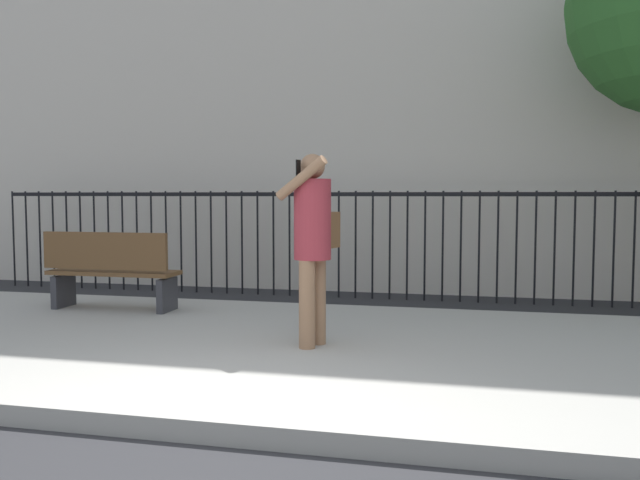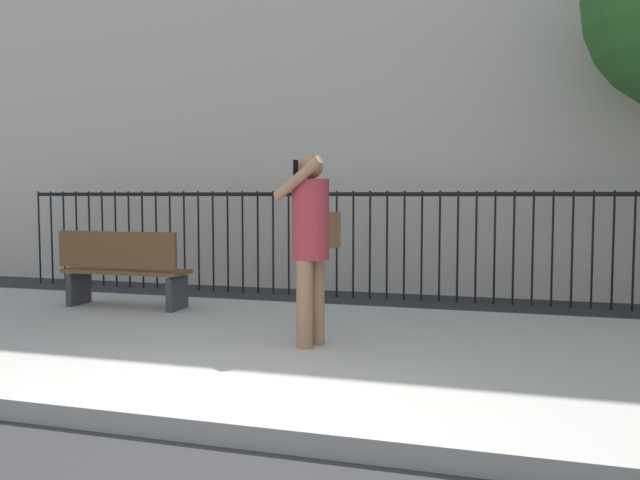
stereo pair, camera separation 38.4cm
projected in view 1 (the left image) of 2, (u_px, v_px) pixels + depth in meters
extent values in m
plane|color=#28282B|center=(208.00, 446.00, 4.03)|extent=(60.00, 60.00, 0.00)
cube|color=#9E9B93|center=(300.00, 351.00, 6.16)|extent=(28.00, 4.40, 0.15)
cube|color=black|center=(364.00, 194.00, 9.66)|extent=(12.00, 0.04, 0.06)
cylinder|color=black|center=(14.00, 239.00, 11.07)|extent=(0.03, 0.03, 1.60)
cylinder|color=black|center=(27.00, 239.00, 11.01)|extent=(0.03, 0.03, 1.60)
cylinder|color=black|center=(40.00, 239.00, 10.96)|extent=(0.03, 0.03, 1.60)
cylinder|color=black|center=(53.00, 239.00, 10.90)|extent=(0.03, 0.03, 1.60)
cylinder|color=black|center=(67.00, 240.00, 10.84)|extent=(0.03, 0.03, 1.60)
cylinder|color=black|center=(81.00, 240.00, 10.78)|extent=(0.03, 0.03, 1.60)
cylinder|color=black|center=(95.00, 240.00, 10.72)|extent=(0.03, 0.03, 1.60)
cylinder|color=black|center=(109.00, 240.00, 10.67)|extent=(0.03, 0.03, 1.60)
cylinder|color=black|center=(123.00, 241.00, 10.61)|extent=(0.03, 0.03, 1.60)
cylinder|color=black|center=(137.00, 241.00, 10.55)|extent=(0.03, 0.03, 1.60)
cylinder|color=black|center=(152.00, 241.00, 10.49)|extent=(0.03, 0.03, 1.60)
cylinder|color=black|center=(166.00, 241.00, 10.43)|extent=(0.03, 0.03, 1.60)
cylinder|color=black|center=(181.00, 242.00, 10.38)|extent=(0.03, 0.03, 1.60)
cylinder|color=black|center=(196.00, 242.00, 10.32)|extent=(0.03, 0.03, 1.60)
cylinder|color=black|center=(211.00, 242.00, 10.26)|extent=(0.03, 0.03, 1.60)
cylinder|color=black|center=(226.00, 242.00, 10.20)|extent=(0.03, 0.03, 1.60)
cylinder|color=black|center=(242.00, 243.00, 10.14)|extent=(0.03, 0.03, 1.60)
cylinder|color=black|center=(258.00, 243.00, 10.09)|extent=(0.03, 0.03, 1.60)
cylinder|color=black|center=(273.00, 243.00, 10.03)|extent=(0.03, 0.03, 1.60)
cylinder|color=black|center=(290.00, 244.00, 9.97)|extent=(0.03, 0.03, 1.60)
cylinder|color=black|center=(306.00, 244.00, 9.91)|extent=(0.03, 0.03, 1.60)
cylinder|color=black|center=(322.00, 244.00, 9.85)|extent=(0.03, 0.03, 1.60)
cylinder|color=black|center=(339.00, 244.00, 9.80)|extent=(0.03, 0.03, 1.60)
cylinder|color=black|center=(356.00, 245.00, 9.74)|extent=(0.03, 0.03, 1.60)
cylinder|color=black|center=(373.00, 245.00, 9.68)|extent=(0.03, 0.03, 1.60)
cylinder|color=black|center=(390.00, 245.00, 9.62)|extent=(0.03, 0.03, 1.60)
cylinder|color=black|center=(407.00, 246.00, 9.56)|extent=(0.03, 0.03, 1.60)
cylinder|color=black|center=(425.00, 246.00, 9.50)|extent=(0.03, 0.03, 1.60)
cylinder|color=black|center=(443.00, 246.00, 9.45)|extent=(0.03, 0.03, 1.60)
cylinder|color=black|center=(461.00, 247.00, 9.39)|extent=(0.03, 0.03, 1.60)
cylinder|color=black|center=(479.00, 247.00, 9.33)|extent=(0.03, 0.03, 1.60)
cylinder|color=black|center=(498.00, 247.00, 9.27)|extent=(0.03, 0.03, 1.60)
cylinder|color=black|center=(516.00, 248.00, 9.21)|extent=(0.03, 0.03, 1.60)
cylinder|color=black|center=(535.00, 248.00, 9.16)|extent=(0.03, 0.03, 1.60)
cylinder|color=black|center=(555.00, 248.00, 9.10)|extent=(0.03, 0.03, 1.60)
cylinder|color=black|center=(574.00, 249.00, 9.04)|extent=(0.03, 0.03, 1.60)
cylinder|color=black|center=(594.00, 249.00, 8.98)|extent=(0.03, 0.03, 1.60)
cylinder|color=black|center=(614.00, 249.00, 8.92)|extent=(0.03, 0.03, 1.60)
cylinder|color=black|center=(634.00, 250.00, 8.87)|extent=(0.03, 0.03, 1.60)
cylinder|color=#936B4C|center=(307.00, 304.00, 5.93)|extent=(0.15, 0.15, 0.80)
cylinder|color=#936B4C|center=(318.00, 301.00, 6.10)|extent=(0.15, 0.15, 0.80)
cylinder|color=#992D38|center=(313.00, 219.00, 5.96)|extent=(0.42, 0.42, 0.73)
sphere|color=#936B4C|center=(312.00, 166.00, 5.93)|extent=(0.23, 0.23, 0.23)
cylinder|color=#936B4C|center=(301.00, 178.00, 5.76)|extent=(0.51, 0.23, 0.39)
cylinder|color=#936B4C|center=(323.00, 221.00, 6.14)|extent=(0.09, 0.09, 0.56)
cube|color=black|center=(298.00, 168.00, 5.83)|extent=(0.03, 0.07, 0.15)
cube|color=brown|center=(326.00, 230.00, 6.20)|extent=(0.23, 0.31, 0.34)
cube|color=brown|center=(114.00, 272.00, 7.96)|extent=(1.60, 0.45, 0.05)
cube|color=brown|center=(105.00, 251.00, 7.75)|extent=(1.60, 0.06, 0.44)
cube|color=#333338|center=(64.00, 291.00, 8.13)|extent=(0.08, 0.41, 0.40)
cube|color=#333338|center=(167.00, 295.00, 7.81)|extent=(0.08, 0.41, 0.40)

